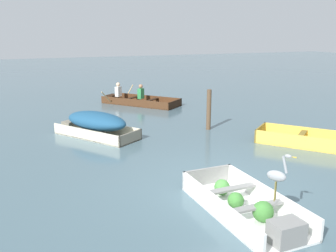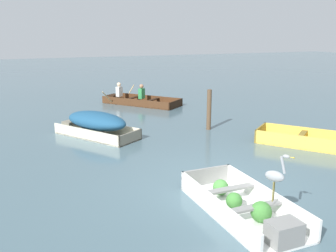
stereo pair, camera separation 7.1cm
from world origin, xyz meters
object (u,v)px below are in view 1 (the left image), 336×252
at_px(rowboat_dark_varnish_with_crew, 137,100).
at_px(mooring_post, 209,110).
at_px(dinghy_white_foreground, 246,207).
at_px(skiff_cream_mid_moored, 96,123).
at_px(heron_on_dinghy, 278,175).
at_px(skiff_yellow_near_moored, 327,143).

xyz_separation_m(rowboat_dark_varnish_with_crew, mooring_post, (0.84, -5.07, 0.49)).
relative_size(dinghy_white_foreground, mooring_post, 2.02).
relative_size(skiff_cream_mid_moored, heron_on_dinghy, 3.33).
bearing_deg(dinghy_white_foreground, skiff_yellow_near_moored, 29.98).
bearing_deg(heron_on_dinghy, skiff_yellow_near_moored, 35.81).
distance_m(dinghy_white_foreground, skiff_yellow_near_moored, 4.92).
distance_m(skiff_yellow_near_moored, heron_on_dinghy, 4.96).
relative_size(skiff_yellow_near_moored, skiff_cream_mid_moored, 1.20).
bearing_deg(rowboat_dark_varnish_with_crew, mooring_post, -80.61).
distance_m(heron_on_dinghy, mooring_post, 6.16).
distance_m(skiff_cream_mid_moored, rowboat_dark_varnish_with_crew, 5.28).
bearing_deg(dinghy_white_foreground, heron_on_dinghy, -55.28).
height_order(skiff_cream_mid_moored, heron_on_dinghy, heron_on_dinghy).
height_order(skiff_yellow_near_moored, skiff_cream_mid_moored, skiff_cream_mid_moored).
bearing_deg(dinghy_white_foreground, rowboat_dark_varnish_with_crew, 82.73).
relative_size(skiff_yellow_near_moored, heron_on_dinghy, 3.98).
distance_m(skiff_yellow_near_moored, mooring_post, 3.68).
xyz_separation_m(heron_on_dinghy, mooring_post, (1.89, 5.86, -0.21)).
distance_m(dinghy_white_foreground, heron_on_dinghy, 0.87).
bearing_deg(mooring_post, dinghy_white_foreground, -111.80).
height_order(dinghy_white_foreground, mooring_post, mooring_post).
xyz_separation_m(skiff_yellow_near_moored, mooring_post, (-2.09, 2.99, 0.52)).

